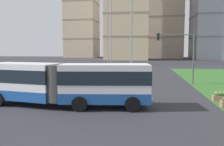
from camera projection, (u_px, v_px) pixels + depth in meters
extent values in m
cube|color=white|center=(105.00, 83.00, 16.60)|extent=(6.25, 3.18, 2.55)
cube|color=#1E519E|center=(105.00, 96.00, 16.69)|extent=(6.27, 3.20, 0.70)
cube|color=#19232D|center=(105.00, 76.00, 16.56)|extent=(6.29, 3.22, 0.90)
cube|color=white|center=(25.00, 81.00, 17.66)|extent=(5.57, 3.41, 2.55)
cube|color=#1E519E|center=(25.00, 93.00, 17.75)|extent=(5.59, 3.43, 0.70)
cube|color=#19232D|center=(24.00, 75.00, 17.62)|extent=(5.62, 3.45, 0.90)
cylinder|color=#383838|center=(62.00, 82.00, 16.68)|extent=(2.40, 2.40, 2.45)
cylinder|color=black|center=(130.00, 97.00, 17.92)|extent=(1.03, 0.39, 1.00)
cylinder|color=black|center=(132.00, 104.00, 15.43)|extent=(1.03, 0.39, 1.00)
cylinder|color=black|center=(85.00, 97.00, 18.00)|extent=(1.03, 0.39, 1.00)
cylinder|color=black|center=(79.00, 104.00, 15.51)|extent=(1.03, 0.39, 1.00)
cylinder|color=black|center=(22.00, 93.00, 19.37)|extent=(1.03, 0.46, 1.00)
sphere|color=#F9EFC6|center=(148.00, 94.00, 17.51)|extent=(0.24, 0.24, 0.24)
sphere|color=#F9EFC6|center=(151.00, 99.00, 15.72)|extent=(0.24, 0.24, 0.24)
cube|color=#19234C|center=(77.00, 77.00, 29.81)|extent=(4.47, 1.98, 0.80)
cube|color=black|center=(76.00, 72.00, 29.76)|extent=(2.44, 1.78, 0.60)
cylinder|color=black|center=(90.00, 79.00, 30.58)|extent=(0.65, 0.25, 0.64)
cylinder|color=black|center=(87.00, 80.00, 28.80)|extent=(0.65, 0.25, 0.64)
cylinder|color=black|center=(67.00, 78.00, 30.88)|extent=(0.65, 0.25, 0.64)
cylinder|color=black|center=(63.00, 80.00, 29.09)|extent=(0.65, 0.25, 0.64)
cube|color=#937051|center=(220.00, 98.00, 18.46)|extent=(1.10, 0.56, 0.44)
ellipsoid|color=#2D6B28|center=(220.00, 94.00, 18.43)|extent=(0.99, 0.50, 0.28)
sphere|color=#EF7566|center=(217.00, 93.00, 18.46)|extent=(0.20, 0.20, 0.20)
sphere|color=#EF7566|center=(220.00, 92.00, 18.49)|extent=(0.20, 0.20, 0.20)
cylinder|color=#474C51|center=(193.00, 59.00, 27.06)|extent=(0.16, 0.16, 5.83)
cylinder|color=#474C51|center=(175.00, 35.00, 27.09)|extent=(4.22, 0.10, 0.10)
cube|color=black|center=(158.00, 37.00, 27.37)|extent=(0.28, 0.28, 0.80)
sphere|color=red|center=(158.00, 35.00, 27.34)|extent=(0.16, 0.16, 0.16)
sphere|color=yellow|center=(158.00, 37.00, 27.37)|extent=(0.16, 0.16, 0.16)
sphere|color=green|center=(158.00, 39.00, 27.39)|extent=(0.16, 0.16, 0.16)
cube|color=#C6B299|center=(82.00, 13.00, 121.93)|extent=(14.76, 16.98, 44.74)
cube|color=gray|center=(82.00, 39.00, 123.19)|extent=(14.96, 17.18, 0.70)
cube|color=gray|center=(82.00, 21.00, 122.33)|extent=(14.96, 17.18, 0.70)
cube|color=gray|center=(82.00, 3.00, 121.47)|extent=(14.96, 17.18, 0.70)
cube|color=#9C8D6E|center=(127.00, 37.00, 96.69)|extent=(16.88, 16.99, 0.70)
cube|color=#9C8D6E|center=(127.00, 15.00, 95.86)|extent=(16.88, 16.99, 0.70)
cube|color=#C6B299|center=(160.00, 10.00, 116.00)|extent=(20.25, 19.55, 46.21)
cube|color=gray|center=(160.00, 38.00, 117.30)|extent=(20.45, 19.75, 0.70)
cube|color=gray|center=(160.00, 19.00, 116.41)|extent=(20.45, 19.75, 0.70)
cube|color=gray|center=(210.00, 38.00, 98.66)|extent=(14.29, 19.02, 0.70)
cube|color=gray|center=(211.00, 16.00, 97.84)|extent=(14.29, 19.02, 0.70)
cylinder|color=gray|center=(132.00, 10.00, 67.35)|extent=(0.24, 0.24, 30.03)
cylinder|color=gray|center=(111.00, 10.00, 68.19)|extent=(0.24, 0.24, 30.03)
cylinder|color=gray|center=(131.00, 6.00, 61.44)|extent=(0.24, 0.24, 30.03)
cylinder|color=gray|center=(108.00, 7.00, 62.28)|extent=(0.24, 0.24, 30.03)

